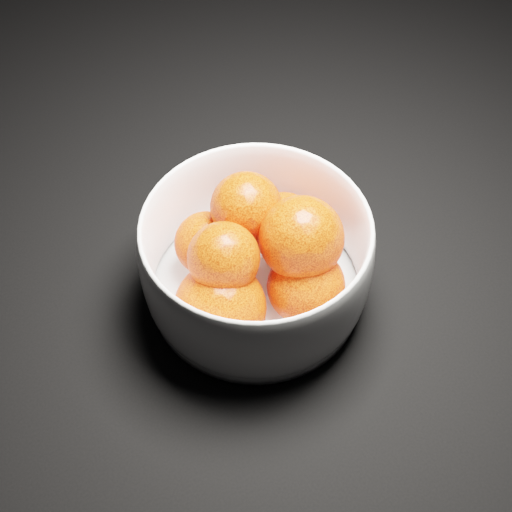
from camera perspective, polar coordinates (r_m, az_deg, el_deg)
ground at (r=0.87m, az=2.75°, el=14.56°), size 3.00×3.00×0.00m
bowl at (r=0.60m, az=0.00°, el=-0.28°), size 0.20×0.20×0.10m
orange_pile at (r=0.59m, az=0.14°, el=-0.17°), size 0.16×0.15×0.11m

